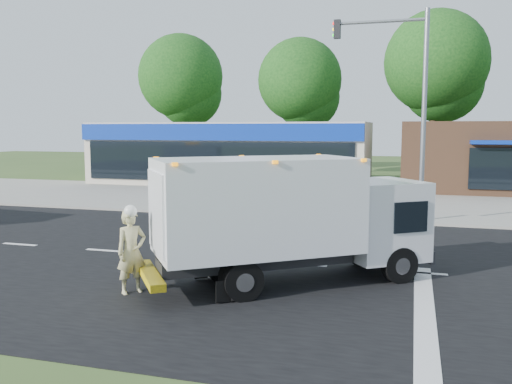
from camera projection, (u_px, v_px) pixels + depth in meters
The scene contains 11 objects.
ground at pixel (304, 265), 14.34m from camera, with size 120.00×120.00×0.00m, color #385123.
road_asphalt at pixel (304, 265), 14.34m from camera, with size 60.00×14.00×0.02m, color black.
sidewalk at pixel (343, 216), 22.15m from camera, with size 60.00×2.40×0.12m, color gray.
parking_apron at pixel (358, 199), 27.68m from camera, with size 60.00×9.00×0.02m, color gray.
lane_markings at pixel (350, 282), 12.67m from camera, with size 55.20×7.00×0.01m.
ems_box_truck at pixel (287, 211), 12.45m from camera, with size 6.60×5.58×2.96m.
emergency_worker at pixel (131, 250), 11.80m from camera, with size 0.76×0.81×1.96m.
retail_strip_mall at pixel (229, 153), 35.61m from camera, with size 18.00×6.20×4.00m.
brown_storefront at pixel (492, 157), 31.20m from camera, with size 10.00×6.70×4.00m.
traffic_signal_pole at pixel (407, 93), 20.35m from camera, with size 3.51×0.25×8.00m.
background_trees at pixel (368, 78), 40.56m from camera, with size 36.77×7.39×12.10m.
Camera 1 is at (2.71, -13.81, 3.59)m, focal length 38.00 mm.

